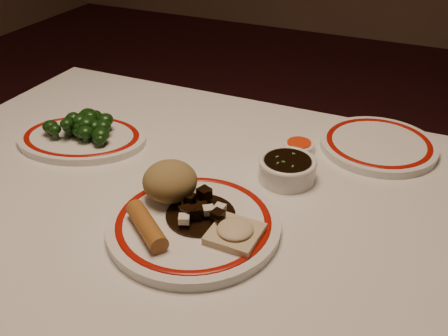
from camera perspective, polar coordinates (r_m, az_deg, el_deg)
dining_table at (r=0.95m, az=-4.49°, el=-8.12°), size 1.20×0.90×0.75m
main_plate at (r=0.82m, az=-3.47°, el=-6.42°), size 0.35×0.35×0.02m
rice_mound at (r=0.85m, az=-6.19°, el=-1.50°), size 0.09×0.09×0.07m
spring_roll at (r=0.79m, az=-8.85°, el=-6.55°), size 0.11×0.09×0.03m
fried_wonton at (r=0.78m, az=1.27°, el=-7.31°), size 0.08×0.08×0.02m
stirfry_heap at (r=0.82m, az=-2.73°, el=-5.03°), size 0.12×0.12×0.03m
broccoli_plate at (r=1.11m, az=-15.93°, el=3.34°), size 0.32×0.30×0.02m
broccoli_pile at (r=1.10m, az=-15.68°, el=4.80°), size 0.16×0.12×0.05m
soy_bowl at (r=0.94m, az=7.22°, el=-0.19°), size 0.11×0.11×0.04m
sweet_sour_dish at (r=1.05m, az=8.54°, el=2.49°), size 0.06×0.06×0.02m
mustard_dish at (r=0.95m, az=6.26°, el=-0.87°), size 0.06×0.06×0.02m
far_plate at (r=1.09m, az=17.22°, el=2.57°), size 0.25×0.25×0.02m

